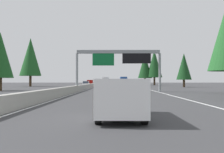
{
  "coord_description": "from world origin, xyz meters",
  "views": [
    {
      "loc": [
        -2.78,
        -5.33,
        1.62
      ],
      "look_at": [
        62.21,
        -4.67,
        2.64
      ],
      "focal_mm": 42.53,
      "sensor_mm": 36.0,
      "label": 1
    }
  ],
  "objects_px": {
    "sedan_far_right": "(115,86)",
    "conifer_left_near": "(0,55)",
    "conifer_left_mid": "(30,57)",
    "box_truck_near_right": "(106,81)",
    "conifer_right_distant": "(145,66)",
    "oncoming_far": "(90,83)",
    "pickup_mid_right": "(116,83)",
    "bus_mid_left": "(123,80)",
    "oncoming_near": "(86,84)",
    "conifer_right_far": "(154,64)",
    "sign_gantry_overhead": "(119,59)",
    "conifer_right_mid": "(184,67)",
    "sedan_far_center": "(104,84)",
    "minivan_far_left": "(120,96)"
  },
  "relations": [
    {
      "from": "oncoming_far",
      "to": "conifer_left_near",
      "type": "bearing_deg",
      "value": -12.73
    },
    {
      "from": "sedan_far_center",
      "to": "conifer_right_mid",
      "type": "distance_m",
      "value": 28.91
    },
    {
      "from": "sedan_far_center",
      "to": "oncoming_far",
      "type": "height_order",
      "value": "oncoming_far"
    },
    {
      "from": "oncoming_far",
      "to": "sedan_far_right",
      "type": "bearing_deg",
      "value": 11.53
    },
    {
      "from": "oncoming_near",
      "to": "conifer_left_near",
      "type": "height_order",
      "value": "conifer_left_near"
    },
    {
      "from": "oncoming_near",
      "to": "box_truck_near_right",
      "type": "bearing_deg",
      "value": 172.32
    },
    {
      "from": "sedan_far_center",
      "to": "oncoming_near",
      "type": "distance_m",
      "value": 11.16
    },
    {
      "from": "sedan_far_right",
      "to": "pickup_mid_right",
      "type": "bearing_deg",
      "value": -0.4
    },
    {
      "from": "sign_gantry_overhead",
      "to": "conifer_left_mid",
      "type": "xyz_separation_m",
      "value": [
        34.73,
        24.37,
        3.37
      ]
    },
    {
      "from": "conifer_right_far",
      "to": "conifer_right_distant",
      "type": "height_order",
      "value": "conifer_right_far"
    },
    {
      "from": "minivan_far_left",
      "to": "conifer_left_mid",
      "type": "distance_m",
      "value": 67.3
    },
    {
      "from": "sedan_far_center",
      "to": "conifer_right_mid",
      "type": "relative_size",
      "value": 0.52
    },
    {
      "from": "conifer_left_near",
      "to": "conifer_left_mid",
      "type": "height_order",
      "value": "conifer_left_mid"
    },
    {
      "from": "box_truck_near_right",
      "to": "conifer_right_far",
      "type": "xyz_separation_m",
      "value": [
        -13.04,
        -18.07,
        6.15
      ]
    },
    {
      "from": "box_truck_near_right",
      "to": "conifer_right_distant",
      "type": "bearing_deg",
      "value": -129.67
    },
    {
      "from": "pickup_mid_right",
      "to": "sedan_far_center",
      "type": "relative_size",
      "value": 1.27
    },
    {
      "from": "oncoming_near",
      "to": "oncoming_far",
      "type": "relative_size",
      "value": 0.79
    },
    {
      "from": "sedan_far_center",
      "to": "conifer_right_far",
      "type": "distance_m",
      "value": 21.92
    },
    {
      "from": "oncoming_far",
      "to": "conifer_left_mid",
      "type": "bearing_deg",
      "value": -49.83
    },
    {
      "from": "oncoming_far",
      "to": "conifer_right_mid",
      "type": "bearing_deg",
      "value": 50.91
    },
    {
      "from": "sign_gantry_overhead",
      "to": "sedan_far_center",
      "type": "distance_m",
      "value": 46.92
    },
    {
      "from": "oncoming_near",
      "to": "conifer_left_near",
      "type": "xyz_separation_m",
      "value": [
        -33.52,
        10.12,
        5.03
      ]
    },
    {
      "from": "conifer_left_near",
      "to": "pickup_mid_right",
      "type": "bearing_deg",
      "value": -28.77
    },
    {
      "from": "conifer_right_far",
      "to": "conifer_left_mid",
      "type": "relative_size",
      "value": 0.94
    },
    {
      "from": "conifer_left_mid",
      "to": "box_truck_near_right",
      "type": "bearing_deg",
      "value": -29.65
    },
    {
      "from": "oncoming_far",
      "to": "conifer_left_near",
      "type": "relative_size",
      "value": 0.59
    },
    {
      "from": "minivan_far_left",
      "to": "sedan_far_right",
      "type": "height_order",
      "value": "minivan_far_left"
    },
    {
      "from": "bus_mid_left",
      "to": "conifer_right_mid",
      "type": "bearing_deg",
      "value": -160.6
    },
    {
      "from": "sedan_far_center",
      "to": "conifer_left_mid",
      "type": "xyz_separation_m",
      "value": [
        -11.8,
        20.04,
        7.59
      ]
    },
    {
      "from": "oncoming_far",
      "to": "conifer_left_mid",
      "type": "distance_m",
      "value": 21.6
    },
    {
      "from": "pickup_mid_right",
      "to": "conifer_right_distant",
      "type": "distance_m",
      "value": 24.45
    },
    {
      "from": "sign_gantry_overhead",
      "to": "bus_mid_left",
      "type": "bearing_deg",
      "value": -2.38
    },
    {
      "from": "pickup_mid_right",
      "to": "sedan_far_center",
      "type": "height_order",
      "value": "pickup_mid_right"
    },
    {
      "from": "minivan_far_left",
      "to": "pickup_mid_right",
      "type": "distance_m",
      "value": 64.34
    },
    {
      "from": "conifer_left_near",
      "to": "minivan_far_left",
      "type": "bearing_deg",
      "value": -148.73
    },
    {
      "from": "minivan_far_left",
      "to": "conifer_right_mid",
      "type": "distance_m",
      "value": 57.62
    },
    {
      "from": "oncoming_near",
      "to": "conifer_left_near",
      "type": "bearing_deg",
      "value": -16.81
    },
    {
      "from": "conifer_right_mid",
      "to": "oncoming_far",
      "type": "bearing_deg",
      "value": 50.91
    },
    {
      "from": "conifer_right_distant",
      "to": "conifer_left_near",
      "type": "distance_m",
      "value": 62.2
    },
    {
      "from": "bus_mid_left",
      "to": "conifer_left_near",
      "type": "height_order",
      "value": "conifer_left_near"
    },
    {
      "from": "minivan_far_left",
      "to": "sedan_far_center",
      "type": "xyz_separation_m",
      "value": [
        74.27,
        3.88,
        -0.27
      ]
    },
    {
      "from": "bus_mid_left",
      "to": "oncoming_near",
      "type": "bearing_deg",
      "value": 158.87
    },
    {
      "from": "conifer_right_mid",
      "to": "box_truck_near_right",
      "type": "bearing_deg",
      "value": 26.18
    },
    {
      "from": "pickup_mid_right",
      "to": "sign_gantry_overhead",
      "type": "bearing_deg",
      "value": -179.25
    },
    {
      "from": "sedan_far_right",
      "to": "conifer_left_near",
      "type": "relative_size",
      "value": 0.47
    },
    {
      "from": "conifer_right_mid",
      "to": "minivan_far_left",
      "type": "bearing_deg",
      "value": 162.71
    },
    {
      "from": "conifer_right_distant",
      "to": "sedan_far_center",
      "type": "bearing_deg",
      "value": 127.12
    },
    {
      "from": "sign_gantry_overhead",
      "to": "sedan_far_center",
      "type": "height_order",
      "value": "sign_gantry_overhead"
    },
    {
      "from": "conifer_right_far",
      "to": "oncoming_near",
      "type": "bearing_deg",
      "value": 132.19
    },
    {
      "from": "pickup_mid_right",
      "to": "conifer_right_far",
      "type": "relative_size",
      "value": 0.44
    }
  ]
}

